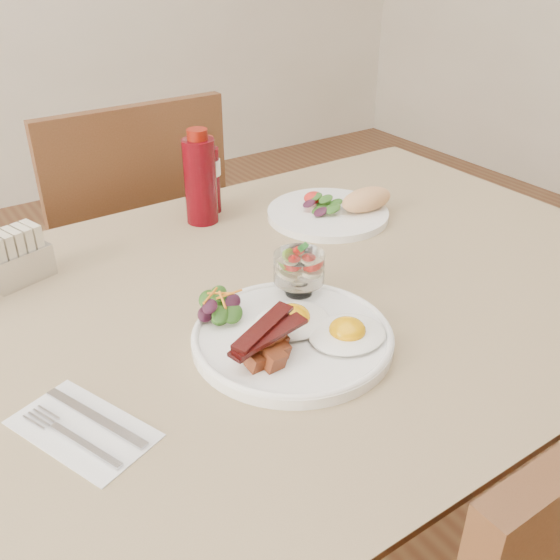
# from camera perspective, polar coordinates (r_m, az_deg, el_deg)

# --- Properties ---
(table) EXTENTS (1.33, 0.88, 0.75)m
(table) POSITION_cam_1_polar(r_m,az_deg,el_deg) (1.03, -0.14, -5.42)
(table) COLOR brown
(table) RESTS_ON ground
(chair_far) EXTENTS (0.42, 0.42, 0.93)m
(chair_far) POSITION_cam_1_polar(r_m,az_deg,el_deg) (1.62, -13.44, 2.02)
(chair_far) COLOR brown
(chair_far) RESTS_ON ground
(main_plate) EXTENTS (0.28, 0.28, 0.02)m
(main_plate) POSITION_cam_1_polar(r_m,az_deg,el_deg) (0.87, 1.14, -5.32)
(main_plate) COLOR white
(main_plate) RESTS_ON table
(fried_eggs) EXTENTS (0.18, 0.20, 0.03)m
(fried_eggs) POSITION_cam_1_polar(r_m,az_deg,el_deg) (0.87, 3.61, -4.17)
(fried_eggs) COLOR white
(fried_eggs) RESTS_ON main_plate
(bacon_potato_pile) EXTENTS (0.12, 0.08, 0.05)m
(bacon_potato_pile) POSITION_cam_1_polar(r_m,az_deg,el_deg) (0.81, -1.19, -5.81)
(bacon_potato_pile) COLOR maroon
(bacon_potato_pile) RESTS_ON main_plate
(side_salad) EXTENTS (0.08, 0.07, 0.04)m
(side_salad) POSITION_cam_1_polar(r_m,az_deg,el_deg) (0.89, -5.48, -2.53)
(side_salad) COLOR #1D4A13
(side_salad) RESTS_ON main_plate
(fruit_cup) EXTENTS (0.08, 0.08, 0.08)m
(fruit_cup) POSITION_cam_1_polar(r_m,az_deg,el_deg) (0.94, 1.75, 1.12)
(fruit_cup) COLOR white
(fruit_cup) RESTS_ON main_plate
(second_plate) EXTENTS (0.25, 0.24, 0.06)m
(second_plate) POSITION_cam_1_polar(r_m,az_deg,el_deg) (1.24, 5.22, 6.46)
(second_plate) COLOR white
(second_plate) RESTS_ON table
(ketchup_bottle) EXTENTS (0.07, 0.07, 0.18)m
(ketchup_bottle) POSITION_cam_1_polar(r_m,az_deg,el_deg) (1.20, -7.30, 9.10)
(ketchup_bottle) COLOR #4F040B
(ketchup_bottle) RESTS_ON table
(hot_sauce_bottle) EXTENTS (0.06, 0.06, 0.15)m
(hot_sauce_bottle) POSITION_cam_1_polar(r_m,az_deg,el_deg) (1.25, -6.44, 9.43)
(hot_sauce_bottle) COLOR #4F040B
(hot_sauce_bottle) RESTS_ON table
(sugar_caddy) EXTENTS (0.11, 0.08, 0.09)m
(sugar_caddy) POSITION_cam_1_polar(r_m,az_deg,el_deg) (1.09, -22.85, 1.82)
(sugar_caddy) COLOR silver
(sugar_caddy) RESTS_ON table
(napkin_cutlery) EXTENTS (0.15, 0.20, 0.01)m
(napkin_cutlery) POSITION_cam_1_polar(r_m,az_deg,el_deg) (0.78, -17.47, -12.77)
(napkin_cutlery) COLOR white
(napkin_cutlery) RESTS_ON table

